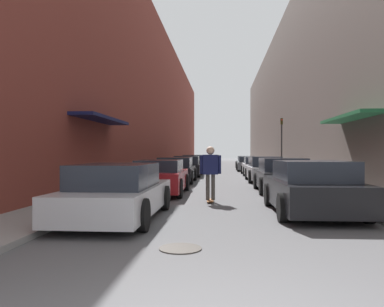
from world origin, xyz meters
name	(u,v)px	position (x,y,z in m)	size (l,w,h in m)	color
ground	(222,172)	(0.00, 26.85, 0.00)	(147.66, 147.66, 0.00)	#515154
curb_strip_left	(178,168)	(-4.32, 33.56, 0.06)	(1.80, 67.12, 0.12)	gray
curb_strip_right	(267,168)	(4.32, 33.56, 0.06)	(1.80, 67.12, 0.12)	gray
building_row_left	(149,103)	(-7.22, 33.56, 6.42)	(4.90, 67.12, 12.84)	brown
building_row_right	(298,99)	(7.22, 33.56, 6.70)	(4.90, 67.12, 13.41)	#564C47
parked_car_left_0	(118,192)	(-2.48, 5.80, 0.63)	(1.98, 4.62, 1.31)	#B7B7BC
parked_car_left_1	(160,177)	(-2.36, 11.16, 0.64)	(1.93, 4.27, 1.29)	maroon
parked_car_left_2	(176,170)	(-2.45, 16.69, 0.64)	(2.00, 4.26, 1.32)	black
parked_car_left_3	(187,166)	(-2.35, 22.04, 0.64)	(1.92, 4.58, 1.35)	black
parked_car_left_4	(194,164)	(-2.32, 27.34, 0.66)	(1.94, 4.01, 1.39)	#232326
parked_car_left_5	(197,163)	(-2.34, 32.07, 0.58)	(1.85, 4.14, 1.20)	black
parked_car_right_0	(312,188)	(2.26, 6.94, 0.66)	(2.06, 4.21, 1.36)	black
parked_car_right_1	(282,176)	(2.35, 12.27, 0.65)	(2.01, 3.97, 1.35)	#232326
parked_car_right_2	(264,169)	(2.26, 17.70, 0.65)	(1.89, 4.41, 1.36)	#B7B7BC
parked_car_right_3	(256,166)	(2.35, 23.66, 0.61)	(1.95, 4.51, 1.26)	#B7B7BC
parked_car_right_4	(249,164)	(2.26, 29.49, 0.60)	(2.07, 4.06, 1.23)	#515459
parked_car_right_5	(246,162)	(2.31, 34.34, 0.61)	(1.90, 4.45, 1.24)	gray
skateboarder	(210,168)	(-0.39, 8.94, 1.09)	(0.68, 0.78, 1.76)	brown
manhole_cover	(180,248)	(-0.70, 3.20, 0.01)	(0.70, 0.70, 0.02)	#332D28
traffic_light	(282,139)	(4.32, 24.92, 2.53)	(0.16, 0.22, 3.96)	#2D2D2D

